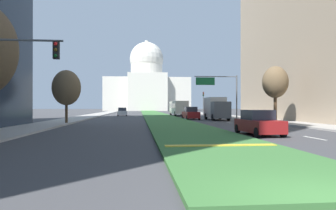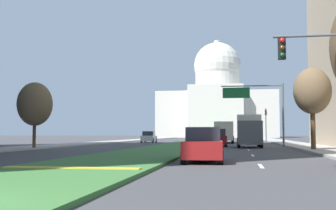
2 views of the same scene
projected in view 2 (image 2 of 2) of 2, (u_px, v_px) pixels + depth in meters
name	position (u px, v px, depth m)	size (l,w,h in m)	color
ground_plane	(202.00, 141.00, 75.06)	(302.48, 302.48, 0.00)	#3D3D3F
grass_median	(198.00, 141.00, 68.29)	(5.67, 123.74, 0.14)	#386B33
median_curb_nose	(71.00, 168.00, 15.38)	(5.10, 0.50, 0.04)	gold
lane_dashes_right	(249.00, 150.00, 35.51)	(0.16, 39.10, 0.01)	silver
sidewalk_left	(107.00, 142.00, 63.54)	(4.00, 123.74, 0.15)	#9E9991
sidewalk_right	(287.00, 143.00, 59.49)	(4.00, 123.74, 0.15)	#9E9991
capitol_building	(217.00, 103.00, 142.81)	(37.96, 29.31, 32.72)	beige
traffic_light_far_right	(266.00, 121.00, 65.68)	(0.28, 0.35, 5.20)	#515456
overhead_guide_sign	(259.00, 101.00, 44.09)	(6.41, 0.20, 6.50)	#515456
street_tree_left_mid	(35.00, 104.00, 37.54)	(3.06, 3.06, 5.87)	#4C3823
street_tree_right_mid	(312.00, 91.00, 33.39)	(2.91, 2.91, 6.53)	#4C3823
sedan_lead_stopped	(203.00, 146.00, 20.88)	(2.04, 4.35, 1.69)	maroon
sedan_midblock	(217.00, 138.00, 45.37)	(2.13, 4.37, 1.86)	maroon
sedan_distant	(149.00, 137.00, 64.16)	(2.02, 4.21, 1.68)	silver
box_truck_delivery	(249.00, 130.00, 42.42)	(2.40, 6.40, 3.20)	#4C5156
city_bus	(225.00, 131.00, 61.79)	(2.62, 11.00, 2.95)	beige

